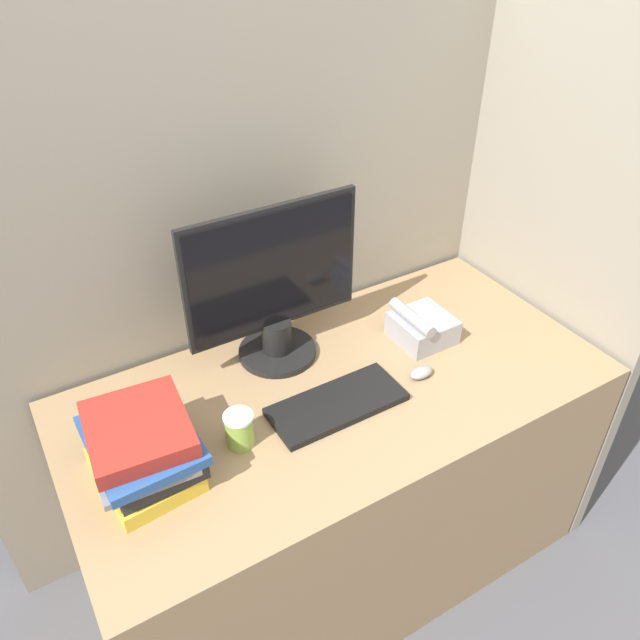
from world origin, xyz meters
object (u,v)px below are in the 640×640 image
monitor (274,293)px  mouse (421,373)px  book_stack (142,448)px  keyboard (337,404)px  desk_telephone (421,327)px  coffee_cup (239,429)px

monitor → mouse: monitor is taller
monitor → book_stack: (-0.47, -0.24, -0.13)m
keyboard → desk_telephone: size_ratio=2.03×
keyboard → mouse: mouse is taller
keyboard → coffee_cup: bearing=177.0°
mouse → book_stack: size_ratio=0.25×
monitor → coffee_cup: size_ratio=5.39×
monitor → coffee_cup: (-0.24, -0.27, -0.17)m
coffee_cup → book_stack: bearing=173.3°
monitor → coffee_cup: 0.40m
keyboard → book_stack: size_ratio=1.24×
coffee_cup → book_stack: book_stack is taller
mouse → book_stack: 0.78m
book_stack → desk_telephone: (0.88, 0.08, -0.04)m
keyboard → mouse: (0.27, -0.02, 0.00)m
coffee_cup → desk_telephone: desk_telephone is taller
book_stack → desk_telephone: bearing=5.2°
mouse → monitor: bearing=135.0°
mouse → book_stack: (-0.77, 0.06, 0.07)m
mouse → book_stack: book_stack is taller
monitor → book_stack: 0.55m
book_stack → desk_telephone: book_stack is taller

